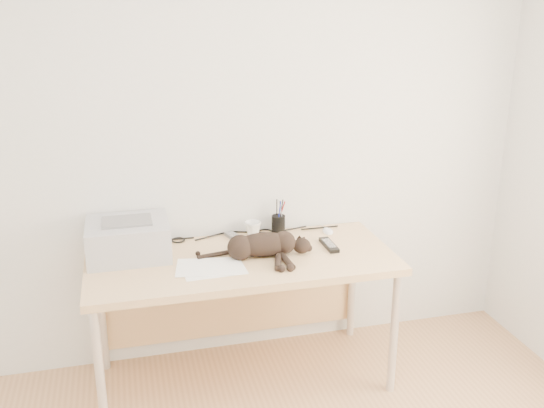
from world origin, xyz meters
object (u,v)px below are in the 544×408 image
object	(u,v)px
mouse	(328,229)
desk	(239,274)
cat	(261,246)
pen_cup	(278,224)
mug	(253,229)
printer	(128,239)

from	to	relation	value
mouse	desk	bearing A→B (deg)	-160.20
desk	cat	size ratio (longest dim) A/B	2.67
desk	pen_cup	bearing A→B (deg)	36.70
desk	mug	xyz separation A→B (m)	(0.12, 0.19, 0.18)
printer	pen_cup	world-z (taller)	same
cat	mug	bearing A→B (deg)	89.51
mug	desk	bearing A→B (deg)	-121.99
cat	mouse	size ratio (longest dim) A/B	5.85
desk	mug	bearing A→B (deg)	58.01
desk	printer	bearing A→B (deg)	171.64
mug	pen_cup	distance (m)	0.15
pen_cup	mug	bearing A→B (deg)	-176.25
cat	pen_cup	size ratio (longest dim) A/B	3.02
desk	printer	xyz separation A→B (m)	(-0.57, 0.08, 0.23)
printer	mug	bearing A→B (deg)	9.04
mouse	cat	bearing A→B (deg)	-146.49
desk	mouse	bearing A→B (deg)	14.74
mug	pen_cup	xyz separation A→B (m)	(0.15, 0.01, 0.01)
pen_cup	mouse	size ratio (longest dim) A/B	1.93
printer	cat	distance (m)	0.69
pen_cup	mouse	distance (m)	0.29
cat	mouse	xyz separation A→B (m)	(0.46, 0.25, -0.04)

